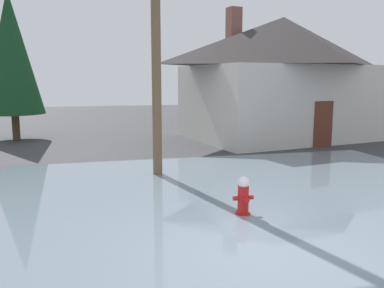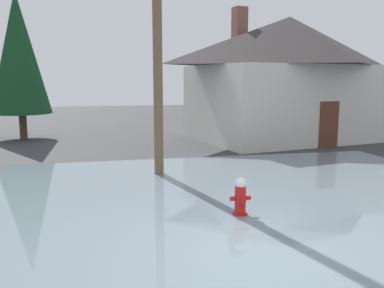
{
  "view_description": "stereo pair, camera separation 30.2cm",
  "coord_description": "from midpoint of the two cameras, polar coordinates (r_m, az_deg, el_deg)",
  "views": [
    {
      "loc": [
        -2.67,
        -6.0,
        2.96
      ],
      "look_at": [
        -0.09,
        4.49,
        1.23
      ],
      "focal_mm": 38.2,
      "sensor_mm": 36.0,
      "label": 1
    },
    {
      "loc": [
        -2.37,
        -6.06,
        2.96
      ],
      "look_at": [
        -0.09,
        4.49,
        1.23
      ],
      "focal_mm": 38.2,
      "sensor_mm": 36.0,
      "label": 2
    }
  ],
  "objects": [
    {
      "name": "house",
      "position": [
        20.93,
        13.66,
        9.15
      ],
      "size": [
        10.42,
        8.18,
        6.38
      ],
      "color": "beige",
      "rests_on": "ground"
    },
    {
      "name": "ground_plane",
      "position": [
        7.19,
        9.89,
        -15.76
      ],
      "size": [
        80.0,
        80.0,
        0.1
      ],
      "primitive_type": "cube",
      "color": "#38383A"
    },
    {
      "name": "flood_puddle",
      "position": [
        9.8,
        10.0,
        -8.37
      ],
      "size": [
        13.2,
        11.61,
        0.08
      ],
      "primitive_type": "cube",
      "color": "slate",
      "rests_on": "ground"
    },
    {
      "name": "utility_pole",
      "position": [
        12.4,
        -4.17,
        17.86
      ],
      "size": [
        1.6,
        0.28,
        9.35
      ],
      "color": "brown",
      "rests_on": "ground"
    },
    {
      "name": "fire_hydrant",
      "position": [
        8.87,
        7.75,
        -7.46
      ],
      "size": [
        0.45,
        0.39,
        0.9
      ],
      "color": "red",
      "rests_on": "ground"
    },
    {
      "name": "pine_tree_mid_left",
      "position": [
        21.63,
        -22.71,
        11.64
      ],
      "size": [
        2.84,
        2.84,
        7.1
      ],
      "color": "#4C3823",
      "rests_on": "ground"
    }
  ]
}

